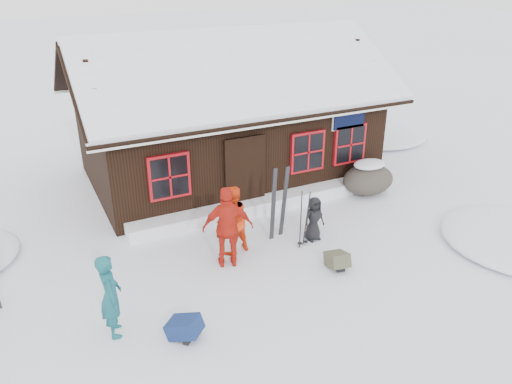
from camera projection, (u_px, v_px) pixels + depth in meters
ground at (255, 263)px, 11.03m from camera, size 120.00×120.00×0.00m
mountain_hut at (227, 125)px, 15.03m from camera, size 8.90×6.09×4.42m
snow_drift at (268, 203)px, 13.39m from camera, size 7.60×0.60×0.35m
snow_mounds at (280, 213)px, 13.21m from camera, size 20.60×13.20×0.48m
skier_teal at (110, 296)px, 8.61m from camera, size 0.44×0.62×1.60m
skier_orange_left at (232, 220)px, 11.11m from camera, size 0.91×0.78×1.63m
skier_orange_right at (228, 228)px, 10.57m from camera, size 1.17×0.77×1.85m
skier_crouched at (314, 219)px, 11.74m from camera, size 0.57×0.40×1.10m
boulder at (368, 179)px, 14.17m from camera, size 1.53×1.15×0.89m
ski_pair_right at (279, 204)px, 11.75m from camera, size 0.53×0.12×1.83m
ski_poles at (304, 220)px, 11.41m from camera, size 0.26×0.13×1.43m
backpack_blue at (185, 330)px, 8.77m from camera, size 0.69×0.69×0.30m
backpack_olive at (337, 262)px, 10.77m from camera, size 0.50×0.61×0.30m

